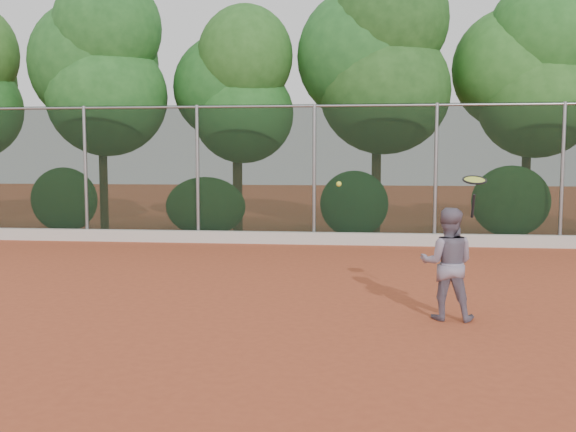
# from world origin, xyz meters

# --- Properties ---
(ground) EXTENTS (80.00, 80.00, 0.00)m
(ground) POSITION_xyz_m (0.00, 0.00, 0.00)
(ground) COLOR #A94727
(ground) RESTS_ON ground
(concrete_curb) EXTENTS (24.00, 0.20, 0.30)m
(concrete_curb) POSITION_xyz_m (0.00, 6.82, 0.15)
(concrete_curb) COLOR beige
(concrete_curb) RESTS_ON ground
(tennis_player) EXTENTS (0.81, 0.67, 1.52)m
(tennis_player) POSITION_xyz_m (2.32, -0.41, 0.76)
(tennis_player) COLOR slate
(tennis_player) RESTS_ON ground
(chainlink_fence) EXTENTS (24.09, 0.09, 3.50)m
(chainlink_fence) POSITION_xyz_m (-0.00, 7.00, 1.86)
(chainlink_fence) COLOR black
(chainlink_fence) RESTS_ON ground
(foliage_backdrop) EXTENTS (23.70, 3.63, 7.55)m
(foliage_backdrop) POSITION_xyz_m (-0.55, 8.98, 4.40)
(foliage_backdrop) COLOR #402818
(foliage_backdrop) RESTS_ON ground
(tennis_racket) EXTENTS (0.34, 0.33, 0.57)m
(tennis_racket) POSITION_xyz_m (2.64, -0.41, 1.85)
(tennis_racket) COLOR black
(tennis_racket) RESTS_ON ground
(tennis_ball_in_flight) EXTENTS (0.07, 0.07, 0.07)m
(tennis_ball_in_flight) POSITION_xyz_m (0.84, 0.03, 1.81)
(tennis_ball_in_flight) COLOR yellow
(tennis_ball_in_flight) RESTS_ON ground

